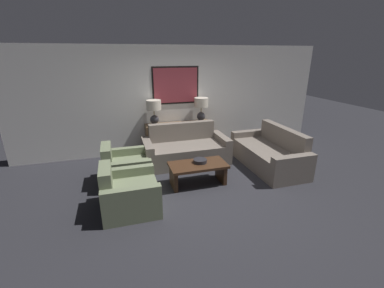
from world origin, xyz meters
TOP-DOWN VIEW (x-y plane):
  - ground_plane at (0.00, 0.00)m, footprint 20.00×20.00m
  - back_wall at (0.00, 2.31)m, footprint 7.92×0.12m
  - console_table at (0.00, 2.04)m, footprint 1.67×0.38m
  - table_lamp_left at (-0.60, 2.04)m, footprint 0.35×0.35m
  - table_lamp_right at (0.60, 2.04)m, footprint 0.35×0.35m
  - couch_by_back_wall at (0.00, 1.38)m, footprint 1.96×0.93m
  - couch_by_side at (1.76, 0.60)m, footprint 0.93×1.96m
  - coffee_table at (-0.06, 0.25)m, footprint 1.11×0.57m
  - decorative_bowl at (0.00, 0.30)m, footprint 0.26×0.26m
  - armchair_near_back_wall at (-1.42, 0.75)m, footprint 0.89×0.91m
  - armchair_near_camera at (-1.42, -0.26)m, footprint 0.89×0.91m

SIDE VIEW (x-z plane):
  - ground_plane at x=0.00m, z-range 0.00..0.00m
  - armchair_near_back_wall at x=-1.42m, z-range -0.12..0.68m
  - armchair_near_camera at x=-1.42m, z-range -0.12..0.68m
  - couch_by_back_wall at x=0.00m, z-range -0.15..0.74m
  - couch_by_side at x=1.76m, z-range -0.15..0.74m
  - coffee_table at x=-0.06m, z-range 0.10..0.53m
  - console_table at x=0.00m, z-range 0.00..0.79m
  - decorative_bowl at x=0.00m, z-range 0.43..0.50m
  - table_lamp_left at x=-0.60m, z-range 0.87..1.48m
  - table_lamp_right at x=0.60m, z-range 0.87..1.48m
  - back_wall at x=0.00m, z-range 0.01..2.66m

